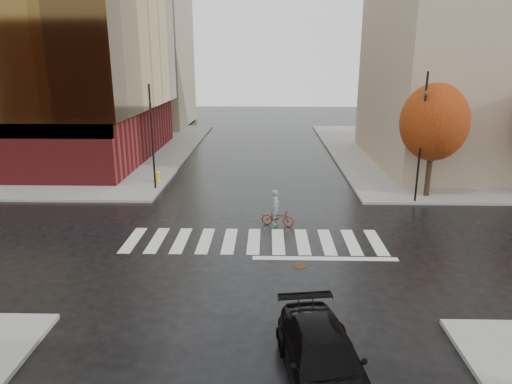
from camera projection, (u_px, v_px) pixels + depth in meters
ground at (253, 246)px, 20.13m from camera, size 120.00×120.00×0.00m
sidewalk_nw at (26, 150)px, 40.74m from camera, size 30.00×30.00×0.15m
sidewalk_ne at (501, 152)px, 39.75m from camera, size 30.00×30.00×0.15m
crosswalk at (254, 241)px, 20.61m from camera, size 12.00×3.00×0.01m
building_ne_tan at (491, 41)px, 33.44m from camera, size 16.00×16.00×18.00m
building_nw_far at (126, 38)px, 53.12m from camera, size 14.00×12.00×20.00m
tree_ne_a at (434, 122)px, 25.73m from camera, size 3.80×3.80×6.50m
sedan at (323, 360)px, 11.44m from camera, size 2.54×4.91×1.36m
cyclist at (277, 214)px, 22.32m from camera, size 1.72×0.96×1.85m
traffic_light_nw at (152, 132)px, 27.52m from camera, size 0.18×0.16×6.36m
traffic_light_ne at (422, 130)px, 24.77m from camera, size 0.18×0.20×7.14m
fire_hydrant at (159, 176)px, 29.71m from camera, size 0.27×0.27×0.76m
manhole at (300, 266)px, 18.17m from camera, size 0.69×0.69×0.01m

